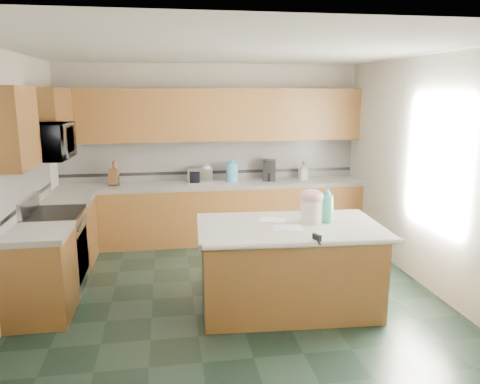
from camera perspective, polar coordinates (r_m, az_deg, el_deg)
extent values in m
plane|color=black|center=(5.50, -0.99, -12.31)|extent=(4.60, 4.60, 0.00)
plane|color=white|center=(5.03, -1.11, 16.97)|extent=(4.60, 4.60, 0.00)
cube|color=beige|center=(7.37, -3.58, 4.85)|extent=(4.60, 0.04, 2.70)
cube|color=beige|center=(2.88, 5.49, -6.51)|extent=(4.60, 0.04, 2.70)
cube|color=beige|center=(5.30, -26.73, 0.78)|extent=(0.04, 4.60, 2.70)
cube|color=beige|center=(5.88, 21.96, 2.19)|extent=(0.04, 4.60, 2.70)
cube|color=#492E14|center=(7.23, -3.24, -2.71)|extent=(4.60, 0.60, 0.86)
cube|color=white|center=(7.13, -3.29, 0.87)|extent=(4.60, 0.64, 0.06)
cube|color=#492E14|center=(7.14, -3.50, 9.37)|extent=(4.60, 0.33, 0.78)
cube|color=silver|center=(7.36, -3.55, 3.93)|extent=(4.60, 0.02, 0.63)
cube|color=black|center=(7.38, -3.52, 2.43)|extent=(4.60, 0.01, 0.05)
cube|color=#492E14|center=(6.64, -20.06, -4.77)|extent=(0.60, 0.82, 0.86)
cube|color=white|center=(6.53, -20.35, -0.90)|extent=(0.64, 0.82, 0.06)
cube|color=#492E14|center=(5.23, -23.17, -9.53)|extent=(0.60, 0.72, 0.86)
cube|color=white|center=(5.09, -23.60, -4.69)|extent=(0.64, 0.72, 0.06)
cube|color=silver|center=(5.83, -24.74, 0.72)|extent=(0.02, 2.30, 0.63)
cube|color=black|center=(5.86, -24.52, -1.14)|extent=(0.01, 2.30, 0.05)
cube|color=#492E14|center=(6.56, -21.96, 8.31)|extent=(0.33, 1.09, 0.78)
cube|color=#492E14|center=(4.95, -26.14, 7.04)|extent=(0.33, 0.72, 0.78)
cube|color=#B7B7BC|center=(5.90, -21.48, -6.86)|extent=(0.60, 0.76, 0.88)
cube|color=black|center=(5.86, -18.66, -7.20)|extent=(0.02, 0.68, 0.55)
cube|color=black|center=(5.78, -21.83, -2.53)|extent=(0.62, 0.78, 0.04)
cylinder|color=#B7B7BC|center=(5.74, -18.62, -3.61)|extent=(0.02, 0.66, 0.02)
cube|color=#B7B7BC|center=(5.82, -24.42, -1.44)|extent=(0.06, 0.76, 0.18)
imported|color=#B7B7BC|center=(5.64, -22.49, 5.69)|extent=(0.50, 0.73, 0.41)
cube|color=#492E14|center=(5.06, 5.89, -9.33)|extent=(1.85, 1.13, 0.86)
cube|color=white|center=(4.91, 6.01, -4.32)|extent=(1.96, 1.23, 0.06)
cylinder|color=white|center=(4.39, 7.92, -6.34)|extent=(1.90, 0.17, 0.06)
cylinder|color=white|center=(4.99, 8.70, -2.33)|extent=(0.26, 0.26, 0.24)
ellipsoid|color=#CA8C99|center=(4.95, 8.75, -0.55)|extent=(0.25, 0.25, 0.16)
cylinder|color=tan|center=(4.94, 8.77, 0.04)|extent=(0.08, 0.03, 0.03)
sphere|color=tan|center=(4.93, 8.31, 0.03)|extent=(0.04, 0.04, 0.04)
sphere|color=tan|center=(4.95, 9.23, 0.06)|extent=(0.04, 0.04, 0.04)
imported|color=#43B39C|center=(5.01, 10.56, -1.39)|extent=(0.18, 0.18, 0.40)
cube|color=white|center=(4.79, 5.78, -4.32)|extent=(0.32, 0.26, 0.00)
cube|color=white|center=(5.06, 3.98, -3.42)|extent=(0.33, 0.29, 0.00)
cube|color=black|center=(4.43, 9.35, -5.67)|extent=(0.06, 0.11, 0.09)
cylinder|color=black|center=(4.38, 9.60, -6.16)|extent=(0.02, 0.07, 0.02)
cube|color=#472814|center=(7.16, -15.15, 1.75)|extent=(0.17, 0.21, 0.27)
cylinder|color=black|center=(7.20, -14.94, 1.42)|extent=(0.12, 0.12, 0.15)
cylinder|color=#472814|center=(7.17, -15.02, 2.84)|extent=(0.07, 0.07, 0.22)
cube|color=#B7B7BC|center=(7.14, -4.87, 1.99)|extent=(0.40, 0.29, 0.22)
cube|color=black|center=(7.02, -4.80, 1.82)|extent=(0.33, 0.01, 0.18)
cylinder|color=white|center=(7.19, -4.08, 2.23)|extent=(0.11, 0.11, 0.26)
cylinder|color=#B7B7BC|center=(7.21, -4.06, 1.29)|extent=(0.17, 0.17, 0.01)
cylinder|color=#4D98CF|center=(7.19, -0.95, 2.43)|extent=(0.18, 0.18, 0.30)
cylinder|color=#4D98CF|center=(7.17, -0.96, 3.77)|extent=(0.08, 0.08, 0.04)
cube|color=black|center=(7.32, 3.60, 2.68)|extent=(0.23, 0.25, 0.33)
cylinder|color=black|center=(7.29, 3.67, 1.88)|extent=(0.13, 0.13, 0.13)
imported|color=white|center=(7.43, 7.71, 2.49)|extent=(0.14, 0.14, 0.26)
cylinder|color=red|center=(7.41, 7.74, 3.60)|extent=(0.02, 0.02, 0.03)
cube|color=white|center=(5.68, 22.85, 3.33)|extent=(0.02, 1.40, 1.10)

